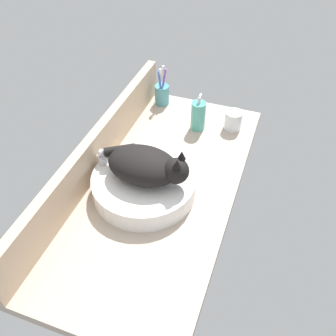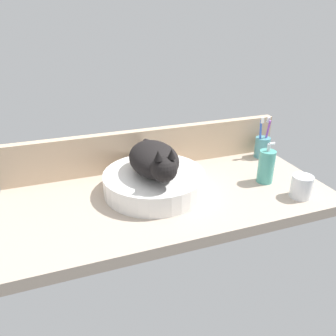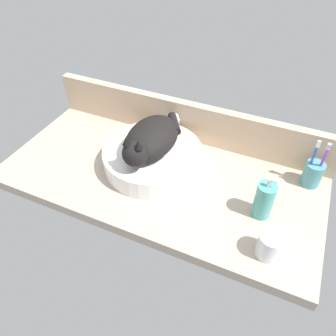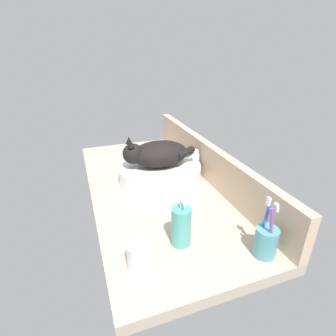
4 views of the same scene
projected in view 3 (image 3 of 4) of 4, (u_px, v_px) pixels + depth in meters
The scene contains 8 objects.
ground_plane at pixel (160, 179), 122.15cm from camera, with size 116.73×54.56×4.00cm, color #B2A08E.
backsplash_panel at pixel (186, 120), 132.37cm from camera, with size 116.73×3.60×16.50cm, color #CCAD8C.
sink_basin at pixel (153, 157), 122.42cm from camera, with size 36.89×36.89×7.45cm, color white.
cat at pixel (150, 139), 115.09cm from camera, with size 17.53×32.29×14.00cm.
faucet at pixel (174, 128), 129.95cm from camera, with size 3.96×11.86×13.60cm.
soap_dispenser at pixel (264, 200), 102.80cm from camera, with size 6.12×6.12×16.13cm.
toothbrush_cup at pixel (313, 173), 114.18cm from camera, with size 6.58×6.58×18.65cm.
water_glass at pixel (269, 246), 93.70cm from camera, with size 7.38×7.38×8.20cm.
Camera 3 is at (38.56, -78.52, 83.40)cm, focal length 35.00 mm.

